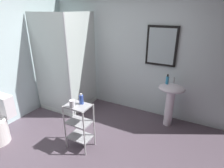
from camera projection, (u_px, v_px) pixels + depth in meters
name	position (u px, v px, depth m)	size (l,w,h in m)	color
ground_plane	(82.00, 162.00, 2.69)	(4.20, 4.20, 0.02)	#524550
wall_back	(134.00, 51.00, 3.73)	(4.20, 0.14, 2.50)	silver
shower_stall	(69.00, 87.00, 4.04)	(0.92, 0.92, 2.00)	white
pedestal_sink	(171.00, 97.00, 3.34)	(0.46, 0.37, 0.81)	white
sink_faucet	(174.00, 80.00, 3.33)	(0.03, 0.03, 0.10)	silver
storage_cart	(79.00, 123.00, 2.83)	(0.38, 0.28, 0.74)	silver
hand_soap_bottle	(167.00, 80.00, 3.27)	(0.05, 0.05, 0.18)	#389ED1
shampoo_bottle_blue	(81.00, 99.00, 2.73)	(0.06, 0.06, 0.16)	#324FB0
rinse_cup	(72.00, 104.00, 2.64)	(0.08, 0.08, 0.11)	silver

